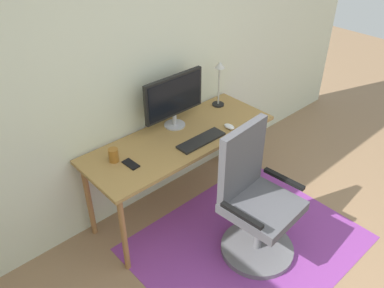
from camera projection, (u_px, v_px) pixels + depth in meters
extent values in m
cube|color=silver|center=(122.00, 69.00, 3.02)|extent=(6.00, 0.10, 2.60)
cube|color=#83388D|center=(247.00, 243.00, 3.27)|extent=(1.76, 1.42, 0.01)
cube|color=#A17A41|center=(181.00, 138.00, 3.24)|extent=(1.66, 0.62, 0.03)
cylinder|color=#A57041|center=(124.00, 235.00, 2.87)|extent=(0.04, 0.04, 0.73)
cylinder|color=#A57041|center=(260.00, 152.00, 3.73)|extent=(0.04, 0.04, 0.73)
cylinder|color=#A57041|center=(89.00, 200.00, 3.18)|extent=(0.04, 0.04, 0.73)
cylinder|color=#A57041|center=(222.00, 131.00, 4.03)|extent=(0.04, 0.04, 0.73)
cylinder|color=#B2B2B7|center=(175.00, 125.00, 3.37)|extent=(0.18, 0.18, 0.01)
cylinder|color=#B2B2B7|center=(175.00, 119.00, 3.34)|extent=(0.04, 0.04, 0.10)
cube|color=black|center=(174.00, 96.00, 3.22)|extent=(0.58, 0.04, 0.35)
cube|color=black|center=(175.00, 97.00, 3.21)|extent=(0.54, 0.00, 0.31)
cube|color=black|center=(201.00, 140.00, 3.17)|extent=(0.43, 0.13, 0.02)
ellipsoid|color=white|center=(229.00, 127.00, 3.33)|extent=(0.06, 0.10, 0.03)
cylinder|color=#975D20|center=(114.00, 155.00, 2.93)|extent=(0.07, 0.07, 0.11)
cube|color=black|center=(131.00, 164.00, 2.92)|extent=(0.07, 0.14, 0.01)
cylinder|color=black|center=(218.00, 104.00, 3.67)|extent=(0.11, 0.11, 0.01)
cylinder|color=beige|center=(219.00, 86.00, 3.57)|extent=(0.02, 0.02, 0.36)
cone|color=beige|center=(220.00, 65.00, 3.45)|extent=(0.09, 0.09, 0.06)
cylinder|color=slate|center=(257.00, 248.00, 3.20)|extent=(0.58, 0.58, 0.05)
cylinder|color=slate|center=(259.00, 229.00, 3.08)|extent=(0.06, 0.06, 0.39)
cube|color=#4C4C51|center=(262.00, 207.00, 2.94)|extent=(0.54, 0.54, 0.08)
cube|color=#4C4C51|center=(242.00, 160.00, 2.89)|extent=(0.48, 0.10, 0.57)
cube|color=black|center=(242.00, 215.00, 2.72)|extent=(0.07, 0.35, 0.03)
cube|color=black|center=(284.00, 179.00, 3.05)|extent=(0.07, 0.35, 0.03)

